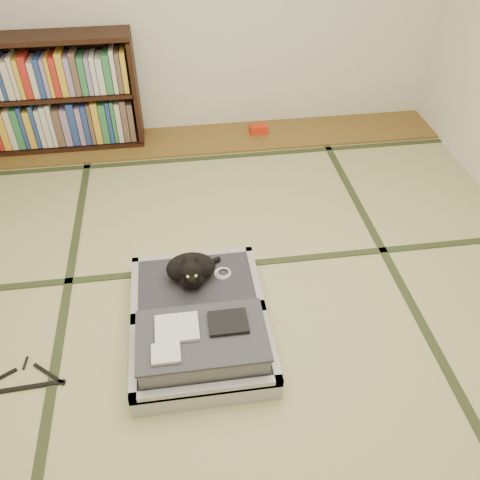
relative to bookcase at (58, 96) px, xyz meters
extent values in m
plane|color=tan|center=(1.18, -2.07, -0.45)|extent=(4.50, 4.50, 0.00)
cube|color=brown|center=(1.18, -0.07, -0.44)|extent=(4.00, 0.50, 0.02)
cube|color=red|center=(1.63, -0.04, -0.40)|extent=(0.16, 0.10, 0.07)
cube|color=#2D381E|center=(0.18, -2.07, -0.45)|extent=(0.05, 4.50, 0.01)
cube|color=#2D381E|center=(2.18, -2.07, -0.45)|extent=(0.05, 4.50, 0.01)
cube|color=#2D381E|center=(1.18, -1.67, -0.45)|extent=(4.00, 0.05, 0.01)
cube|color=#2D381E|center=(1.18, -0.37, -0.45)|extent=(4.00, 0.05, 0.01)
cube|color=black|center=(0.62, 0.00, 0.02)|extent=(0.04, 0.29, 0.81)
cube|color=black|center=(0.00, 0.00, -0.42)|extent=(1.27, 0.29, 0.04)
cube|color=black|center=(0.00, 0.00, 0.46)|extent=(1.27, 0.29, 0.04)
cube|color=black|center=(0.00, 0.00, 0.02)|extent=(1.21, 0.29, 0.03)
cube|color=black|center=(0.00, 0.14, 0.02)|extent=(1.27, 0.02, 0.81)
cube|color=gray|center=(0.00, -0.02, -0.20)|extent=(1.14, 0.20, 0.34)
cube|color=gray|center=(0.00, -0.02, 0.21)|extent=(1.14, 0.20, 0.31)
cube|color=#A0A0A4|center=(0.94, -2.41, -0.39)|extent=(0.73, 0.48, 0.13)
cube|color=#303038|center=(0.94, -2.41, -0.36)|extent=(0.65, 0.41, 0.09)
cube|color=#A0A0A4|center=(0.94, -2.63, -0.32)|extent=(0.73, 0.04, 0.05)
cube|color=#A0A0A4|center=(0.94, -2.18, -0.32)|extent=(0.73, 0.04, 0.05)
cube|color=#A0A0A4|center=(0.60, -2.41, -0.32)|extent=(0.04, 0.48, 0.05)
cube|color=#A0A0A4|center=(1.28, -2.41, -0.32)|extent=(0.04, 0.48, 0.05)
cube|color=#A0A0A4|center=(0.94, -1.92, -0.39)|extent=(0.73, 0.48, 0.13)
cube|color=#303038|center=(0.94, -1.92, -0.36)|extent=(0.65, 0.41, 0.09)
cube|color=#A0A0A4|center=(0.94, -2.15, -0.32)|extent=(0.73, 0.04, 0.05)
cube|color=#A0A0A4|center=(0.94, -1.70, -0.32)|extent=(0.73, 0.04, 0.05)
cube|color=#A0A0A4|center=(0.60, -1.92, -0.32)|extent=(0.04, 0.48, 0.05)
cube|color=#A0A0A4|center=(1.28, -1.92, -0.32)|extent=(0.04, 0.48, 0.05)
cylinder|color=black|center=(0.94, -2.16, -0.32)|extent=(0.65, 0.02, 0.02)
cube|color=gray|center=(0.94, -2.41, -0.27)|extent=(0.62, 0.38, 0.13)
cube|color=#3B3B43|center=(0.94, -2.41, -0.20)|extent=(0.64, 0.40, 0.01)
cube|color=silver|center=(0.82, -2.36, -0.18)|extent=(0.21, 0.17, 0.02)
cube|color=black|center=(1.07, -2.36, -0.18)|extent=(0.19, 0.15, 0.02)
cube|color=silver|center=(0.77, -2.50, -0.18)|extent=(0.14, 0.12, 0.02)
cube|color=white|center=(0.73, -2.64, -0.38)|extent=(0.06, 0.01, 0.04)
cube|color=white|center=(0.84, -2.64, -0.39)|extent=(0.05, 0.01, 0.03)
cube|color=orange|center=(1.18, -2.64, -0.38)|extent=(0.05, 0.01, 0.03)
cube|color=#197F33|center=(1.11, -2.64, -0.36)|extent=(0.04, 0.01, 0.03)
ellipsoid|color=black|center=(0.92, -1.89, -0.23)|extent=(0.28, 0.18, 0.17)
ellipsoid|color=black|center=(0.92, -1.97, -0.25)|extent=(0.14, 0.10, 0.10)
ellipsoid|color=black|center=(0.92, -2.00, -0.14)|extent=(0.12, 0.11, 0.11)
sphere|color=black|center=(0.92, -2.05, -0.16)|extent=(0.05, 0.05, 0.05)
cone|color=black|center=(0.89, -1.98, -0.08)|extent=(0.04, 0.05, 0.06)
cone|color=black|center=(0.95, -1.98, -0.08)|extent=(0.04, 0.05, 0.06)
sphere|color=#A5BF33|center=(0.90, -2.06, -0.13)|extent=(0.02, 0.02, 0.02)
sphere|color=#A5BF33|center=(0.94, -2.06, -0.13)|extent=(0.02, 0.02, 0.02)
cylinder|color=black|center=(1.02, -1.81, -0.29)|extent=(0.17, 0.10, 0.03)
torus|color=white|center=(1.10, -1.88, -0.31)|extent=(0.10, 0.10, 0.01)
torus|color=white|center=(1.10, -1.88, -0.29)|extent=(0.09, 0.09, 0.01)
cube|color=black|center=(0.02, -2.41, -0.44)|extent=(0.44, 0.04, 0.01)
cube|color=black|center=(0.15, -2.34, -0.44)|extent=(0.18, 0.16, 0.01)
cylinder|color=black|center=(0.02, -2.26, -0.44)|extent=(0.02, 0.08, 0.01)
camera|label=1|loc=(0.90, -3.98, 1.76)|focal=38.00mm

